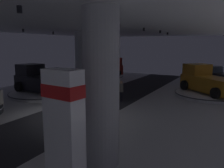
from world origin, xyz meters
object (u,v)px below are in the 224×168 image
at_px(pickup_truck_deep_left, 103,68).
at_px(display_platform_far_right, 209,94).
at_px(column_left, 83,61).
at_px(brand_sign_pylon, 64,131).
at_px(pickup_truck_far_right, 208,81).
at_px(display_platform_deep_right, 211,83).
at_px(display_car_deep_right, 211,75).
at_px(column_right, 101,88).
at_px(display_platform_mid_left, 43,93).
at_px(display_platform_deep_left, 101,77).
at_px(pickup_truck_mid_left, 41,81).
at_px(visitor_walking_near, 121,90).

relative_size(pickup_truck_deep_left, display_platform_far_right, 0.96).
distance_m(column_left, brand_sign_pylon, 16.32).
height_order(brand_sign_pylon, pickup_truck_far_right, brand_sign_pylon).
distance_m(display_platform_deep_right, display_car_deep_right, 0.92).
bearing_deg(column_left, column_right, -52.04).
bearing_deg(display_platform_deep_right, column_left, -143.10).
xyz_separation_m(display_platform_deep_right, display_car_deep_right, (-0.03, 0.02, 0.92)).
bearing_deg(display_platform_far_right, brand_sign_pylon, -98.31).
relative_size(column_right, display_platform_far_right, 0.97).
bearing_deg(display_platform_deep_right, pickup_truck_far_right, -87.78).
bearing_deg(column_right, pickup_truck_far_right, 81.68).
height_order(display_platform_mid_left, pickup_truck_far_right, pickup_truck_far_right).
relative_size(column_left, display_platform_deep_left, 0.97).
xyz_separation_m(column_left, brand_sign_pylon, (9.02, -13.57, -0.88)).
relative_size(column_right, display_platform_deep_left, 0.97).
bearing_deg(pickup_truck_far_right, display_platform_deep_right, 92.22).
bearing_deg(display_platform_mid_left, brand_sign_pylon, -42.70).
bearing_deg(display_platform_mid_left, display_platform_deep_right, 45.16).
xyz_separation_m(column_left, pickup_truck_far_right, (11.10, 2.49, -1.54)).
distance_m(pickup_truck_mid_left, pickup_truck_far_right, 14.27).
relative_size(pickup_truck_mid_left, visitor_walking_near, 3.48).
distance_m(column_right, pickup_truck_mid_left, 13.15).
xyz_separation_m(column_left, display_platform_deep_right, (10.88, 8.17, -2.56)).
bearing_deg(display_car_deep_right, brand_sign_pylon, -94.81).
height_order(pickup_truck_mid_left, display_car_deep_right, pickup_truck_mid_left).
height_order(display_platform_deep_right, display_car_deep_right, display_car_deep_right).
distance_m(column_left, display_platform_deep_left, 7.49).
relative_size(brand_sign_pylon, pickup_truck_deep_left, 0.66).
xyz_separation_m(display_platform_deep_left, display_platform_deep_right, (12.89, 1.42, 0.00)).
bearing_deg(column_left, display_platform_deep_left, 106.63).
bearing_deg(visitor_walking_near, display_platform_deep_left, 128.15).
bearing_deg(pickup_truck_deep_left, display_platform_mid_left, -87.25).
bearing_deg(column_left, display_platform_mid_left, -107.52).
relative_size(column_right, display_platform_deep_right, 0.91).
bearing_deg(display_platform_deep_left, pickup_truck_deep_left, 51.16).
relative_size(display_platform_mid_left, pickup_truck_mid_left, 1.03).
bearing_deg(display_platform_mid_left, column_left, 72.48).
bearing_deg(brand_sign_pylon, pickup_truck_far_right, 82.63).
height_order(pickup_truck_mid_left, display_platform_far_right, pickup_truck_mid_left).
relative_size(display_platform_mid_left, display_car_deep_right, 1.26).
height_order(display_platform_deep_left, display_platform_deep_right, display_platform_deep_right).
xyz_separation_m(display_platform_mid_left, display_car_deep_right, (12.13, 12.25, 0.96)).
bearing_deg(column_left, visitor_walking_near, -27.93).
distance_m(column_right, column_left, 14.70).
xyz_separation_m(display_platform_mid_left, display_platform_deep_right, (12.16, 12.23, 0.04)).
bearing_deg(pickup_truck_deep_left, brand_sign_pylon, -62.22).
xyz_separation_m(display_platform_mid_left, display_platform_far_right, (12.62, 6.33, -0.01)).
xyz_separation_m(column_right, display_platform_far_right, (2.30, 13.86, -2.60)).
height_order(column_left, display_platform_far_right, column_left).
xyz_separation_m(pickup_truck_deep_left, pickup_truck_far_right, (12.91, -4.51, -0.08)).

